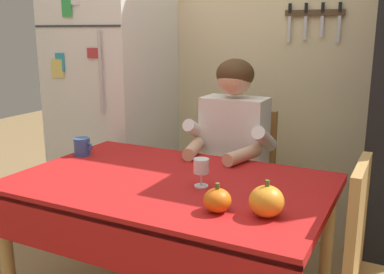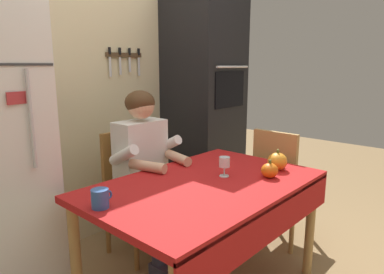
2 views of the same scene
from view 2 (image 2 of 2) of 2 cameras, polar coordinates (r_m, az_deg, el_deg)
name	(u,v)px [view 2 (image 2 of 2)]	position (r m, az deg, el deg)	size (l,w,h in m)	color
back_wall_assembly	(91,80)	(2.93, -16.41, 9.08)	(3.70, 0.13, 2.60)	beige
wall_oven	(204,104)	(3.34, 1.97, 5.53)	(0.60, 0.64, 2.10)	black
dining_table	(208,197)	(2.07, 2.67, -9.81)	(1.40, 0.90, 0.74)	tan
chair_behind_person	(132,186)	(2.69, -9.95, -8.06)	(0.40, 0.40, 0.93)	#9E6B33
seated_person	(147,162)	(2.48, -7.43, -4.20)	(0.47, 0.55, 1.25)	#38384C
chair_right_side	(280,182)	(2.83, 14.27, -7.20)	(0.40, 0.40, 0.93)	tan
coffee_mug	(100,198)	(1.74, -14.92, -9.79)	(0.11, 0.09, 0.09)	#2D569E
wine_glass	(224,163)	(2.13, 5.39, -4.31)	(0.07, 0.07, 0.12)	white
pumpkin_large	(270,170)	(2.17, 12.71, -5.40)	(0.10, 0.10, 0.11)	orange
pumpkin_medium	(277,161)	(2.33, 13.92, -3.92)	(0.13, 0.13, 0.14)	orange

